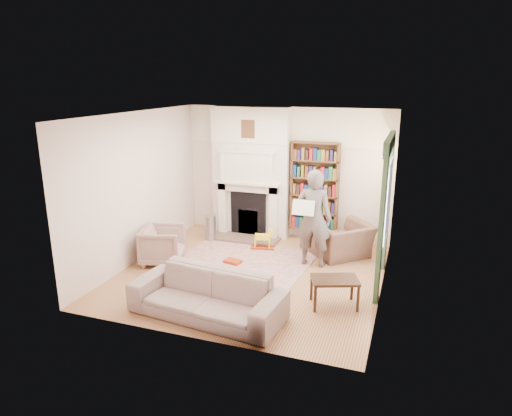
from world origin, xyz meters
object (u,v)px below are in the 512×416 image
at_px(paraffin_heater, 210,228).
at_px(rocking_horse, 263,239).
at_px(sofa, 207,295).
at_px(bookcase, 315,187).
at_px(armchair_left, 163,245).
at_px(coffee_table, 334,292).
at_px(armchair_reading, 342,240).
at_px(man_reading, 314,218).

bearing_deg(paraffin_heater, rocking_horse, -7.32).
relative_size(sofa, paraffin_heater, 4.12).
bearing_deg(bookcase, armchair_left, -137.44).
relative_size(sofa, rocking_horse, 4.69).
distance_m(sofa, coffee_table, 1.94).
bearing_deg(paraffin_heater, armchair_reading, -0.44).
bearing_deg(armchair_reading, bookcase, -89.17).
bearing_deg(coffee_table, man_reading, 93.72).
bearing_deg(armchair_left, man_reading, -89.90).
xyz_separation_m(armchair_reading, armchair_left, (-3.14, -1.43, 0.02)).
distance_m(coffee_table, paraffin_heater, 3.69).
bearing_deg(bookcase, paraffin_heater, -160.15).
bearing_deg(bookcase, coffee_table, -71.34).
relative_size(bookcase, man_reading, 1.02).
relative_size(armchair_left, coffee_table, 1.09).
xyz_separation_m(armchair_left, sofa, (1.66, -1.57, -0.02)).
xyz_separation_m(bookcase, coffee_table, (0.96, -2.84, -0.95)).
bearing_deg(armchair_left, bookcase, -64.42).
relative_size(armchair_reading, armchair_left, 1.33).
xyz_separation_m(sofa, rocking_horse, (-0.11, 2.85, -0.12)).
xyz_separation_m(bookcase, sofa, (-0.74, -3.77, -0.84)).
xyz_separation_m(man_reading, rocking_horse, (-1.14, 0.46, -0.70)).
distance_m(bookcase, sofa, 3.93).
distance_m(coffee_table, rocking_horse, 2.64).
bearing_deg(coffee_table, bookcase, 87.86).
bearing_deg(armchair_left, rocking_horse, -67.29).
distance_m(sofa, rocking_horse, 2.86).
bearing_deg(sofa, armchair_left, 142.82).
relative_size(coffee_table, rocking_horse, 1.45).
distance_m(bookcase, paraffin_heater, 2.39).
xyz_separation_m(armchair_left, paraffin_heater, (0.31, 1.45, -0.07)).
height_order(bookcase, paraffin_heater, bookcase).
bearing_deg(sofa, bookcase, 85.10).
distance_m(paraffin_heater, rocking_horse, 1.25).
distance_m(armchair_left, rocking_horse, 2.02).
height_order(paraffin_heater, rocking_horse, paraffin_heater).
xyz_separation_m(bookcase, armchair_reading, (0.74, -0.77, -0.84)).
height_order(armchair_reading, man_reading, man_reading).
height_order(man_reading, paraffin_heater, man_reading).
bearing_deg(bookcase, sofa, -101.10).
relative_size(bookcase, sofa, 0.82).
bearing_deg(armchair_left, paraffin_heater, -29.09).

